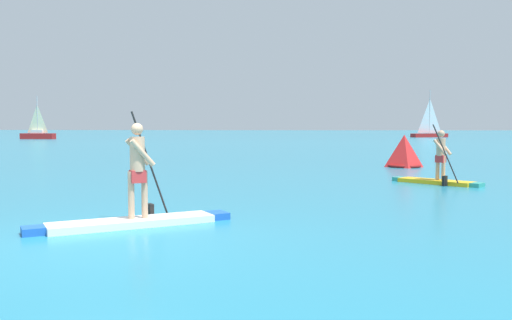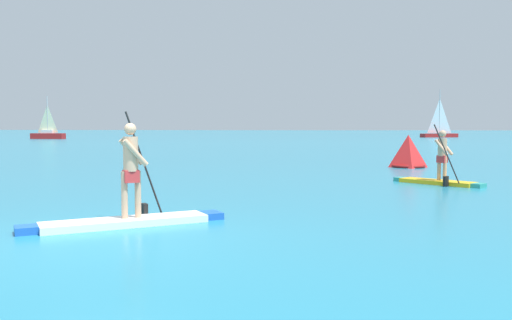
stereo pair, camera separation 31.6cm
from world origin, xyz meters
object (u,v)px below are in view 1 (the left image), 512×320
at_px(race_marker_buoy, 404,152).
at_px(sailboat_right_horizon, 429,131).
at_px(paddleboarder_far_right, 438,173).
at_px(sailboat_left_horizon, 38,133).
at_px(paddleboarder_mid_center, 135,207).

xyz_separation_m(race_marker_buoy, sailboat_right_horizon, (13.64, 63.61, 0.29)).
xyz_separation_m(paddleboarder_far_right, race_marker_buoy, (0.03, 6.75, 0.29)).
bearing_deg(sailboat_left_horizon, sailboat_right_horizon, 19.78).
bearing_deg(sailboat_right_horizon, race_marker_buoy, 53.80).
xyz_separation_m(paddleboarder_mid_center, race_marker_buoy, (6.83, 14.42, 0.30)).
xyz_separation_m(paddleboarder_far_right, sailboat_left_horizon, (-41.53, 51.91, 0.43)).
xyz_separation_m(race_marker_buoy, sailboat_left_horizon, (-41.56, 45.16, 0.14)).
relative_size(paddleboarder_far_right, sailboat_right_horizon, 0.33).
height_order(paddleboarder_mid_center, paddleboarder_far_right, paddleboarder_mid_center).
distance_m(paddleboarder_mid_center, race_marker_buoy, 15.96).
distance_m(race_marker_buoy, sailboat_right_horizon, 65.06).
relative_size(race_marker_buoy, sailboat_left_horizon, 0.24).
relative_size(sailboat_left_horizon, sailboat_right_horizon, 0.78).
bearing_deg(paddleboarder_mid_center, paddleboarder_far_right, 13.98).
relative_size(paddleboarder_far_right, sailboat_left_horizon, 0.42).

